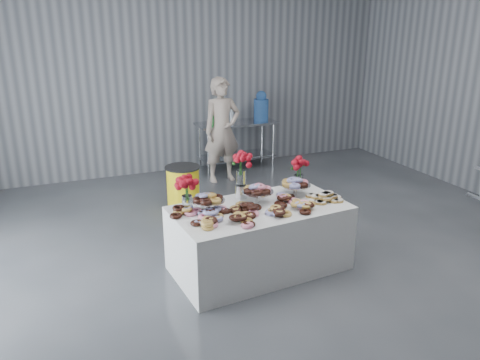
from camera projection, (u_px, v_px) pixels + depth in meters
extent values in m
plane|color=#36383D|center=(302.00, 281.00, 5.08)|extent=(9.00, 9.00, 0.00)
cube|color=slate|center=(182.00, 61.00, 8.38)|extent=(8.00, 0.04, 4.00)
cube|color=white|center=(260.00, 238.00, 5.22)|extent=(1.98, 1.15, 0.75)
cube|color=silver|center=(237.00, 123.00, 8.71)|extent=(1.50, 0.60, 0.04)
cube|color=silver|center=(237.00, 156.00, 8.91)|extent=(1.40, 0.55, 0.03)
cylinder|color=silver|center=(208.00, 153.00, 8.40)|extent=(0.04, 0.04, 0.86)
cylinder|color=silver|center=(273.00, 146.00, 8.87)|extent=(0.04, 0.04, 0.86)
cylinder|color=silver|center=(200.00, 147.00, 8.84)|extent=(0.04, 0.04, 0.86)
cylinder|color=silver|center=(262.00, 141.00, 9.31)|extent=(0.04, 0.04, 0.86)
cylinder|color=silver|center=(208.00, 206.00, 4.97)|extent=(0.06, 0.06, 0.12)
cylinder|color=silver|center=(208.00, 200.00, 4.95)|extent=(0.36, 0.36, 0.01)
cylinder|color=silver|center=(257.00, 197.00, 5.23)|extent=(0.06, 0.06, 0.12)
cylinder|color=silver|center=(257.00, 191.00, 5.21)|extent=(0.36, 0.36, 0.01)
cylinder|color=silver|center=(295.00, 190.00, 5.45)|extent=(0.06, 0.06, 0.12)
cylinder|color=silver|center=(295.00, 185.00, 5.43)|extent=(0.36, 0.36, 0.01)
cylinder|color=white|center=(187.00, 203.00, 4.96)|extent=(0.11, 0.11, 0.18)
cylinder|color=#1E5919|center=(187.00, 192.00, 4.92)|extent=(0.04, 0.04, 0.18)
cylinder|color=white|center=(298.00, 182.00, 5.63)|extent=(0.11, 0.11, 0.18)
cylinder|color=#1E5919|center=(299.00, 172.00, 5.59)|extent=(0.04, 0.04, 0.18)
cylinder|color=silver|center=(241.00, 192.00, 5.35)|extent=(0.14, 0.14, 0.15)
cylinder|color=white|center=(241.00, 178.00, 5.30)|extent=(0.11, 0.11, 0.18)
cylinder|color=#1E5919|center=(241.00, 167.00, 5.26)|extent=(0.04, 0.04, 0.18)
cylinder|color=#3C76CD|center=(261.00, 110.00, 8.82)|extent=(0.28, 0.28, 0.40)
sphere|color=#3C76CD|center=(261.00, 96.00, 8.74)|extent=(0.20, 0.20, 0.20)
imported|color=#CC8C93|center=(222.00, 130.00, 8.03)|extent=(0.68, 0.46, 1.81)
cylinder|color=yellow|center=(183.00, 189.00, 6.94)|extent=(0.48, 0.48, 0.64)
cylinder|color=black|center=(182.00, 167.00, 6.83)|extent=(0.52, 0.52, 0.02)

